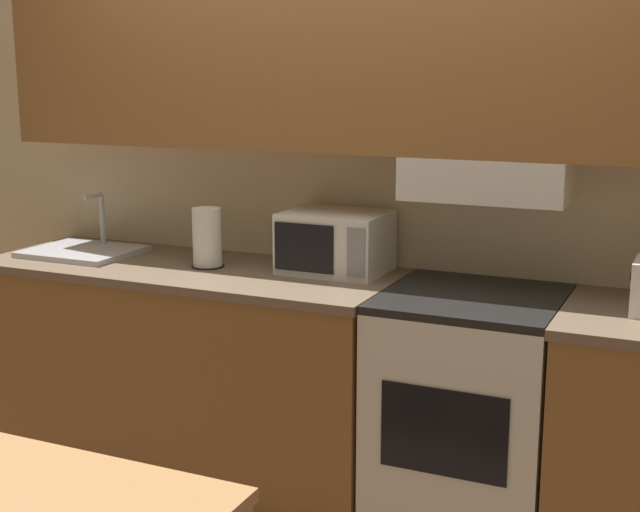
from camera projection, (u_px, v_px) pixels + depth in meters
The scene contains 7 objects.
ground_plane at pixel (364, 467), 3.96m from camera, with size 16.00×16.00×0.00m, color #4C3828.
wall_back at pixel (365, 130), 3.59m from camera, with size 5.50×0.38×2.55m.
lower_counter_main at pixel (192, 370), 3.84m from camera, with size 1.78×0.69×0.93m.
stove_range at pixel (468, 414), 3.35m from camera, with size 0.64×0.66×0.93m.
microwave at pixel (336, 242), 3.61m from camera, with size 0.41×0.33×0.25m.
sink_basin at pixel (83, 250), 3.97m from camera, with size 0.46×0.39×0.26m.
paper_towel_roll at pixel (207, 238), 3.69m from camera, with size 0.14×0.14×0.25m.
Camera 1 is at (1.35, -3.44, 1.74)m, focal length 50.00 mm.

